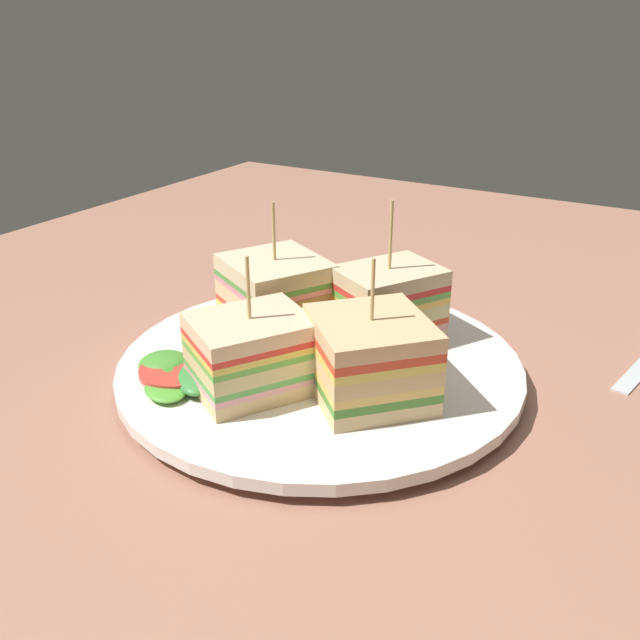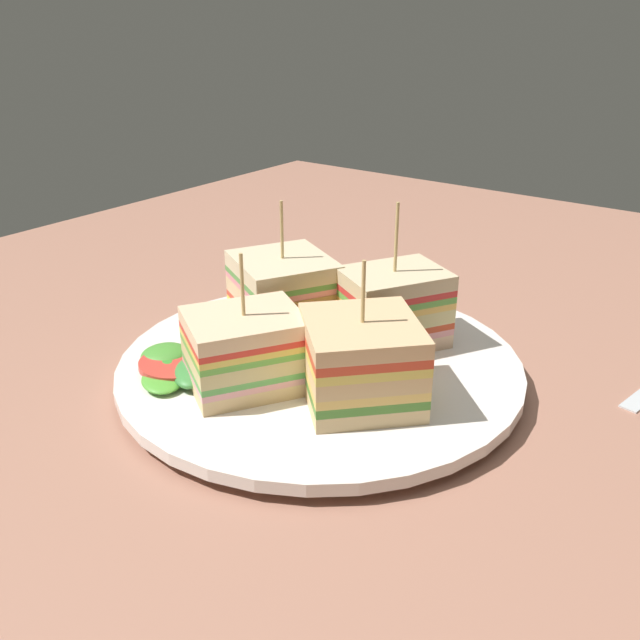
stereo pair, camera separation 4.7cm
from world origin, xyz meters
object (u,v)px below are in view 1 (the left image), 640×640
Objects in this scene: sandwich_wedge_1 at (252,354)px; sandwich_wedge_3 at (387,304)px; plate at (320,366)px; sandwich_wedge_0 at (276,295)px; sandwich_wedge_2 at (370,359)px; chip_pile at (327,337)px.

sandwich_wedge_3 reaches higher than sandwich_wedge_1.
sandwich_wedge_0 is at bearing -115.51° from plate.
plate is 6.66cm from sandwich_wedge_1.
sandwich_wedge_2 reaches higher than plate.
sandwich_wedge_3 is 5.60cm from chip_pile.
plate is at bearing 15.19° from sandwich_wedge_1.
sandwich_wedge_3 is (-5.33, 2.57, 3.35)cm from plate.
sandwich_wedge_1 is at bearing -16.50° from plate.
sandwich_wedge_0 is 9.01cm from sandwich_wedge_1.
sandwich_wedge_2 is 8.53cm from sandwich_wedge_3.
sandwich_wedge_1 reaches higher than chip_pile.
plate is 2.68× the size of sandwich_wedge_3.
sandwich_wedge_2 is 0.94× the size of sandwich_wedge_3.
plate is 3.04× the size of sandwich_wedge_1.
chip_pile is at bearing 7.06° from sandwich_wedge_0.
sandwich_wedge_1 reaches higher than plate.
sandwich_wedge_0 reaches higher than plate.
chip_pile is (2.27, 5.76, -1.13)cm from sandwich_wedge_0.
sandwich_wedge_3 reaches higher than sandwich_wedge_2.
sandwich_wedge_0 is 1.29× the size of chip_pile.
sandwich_wedge_2 is (-2.91, 6.92, 0.18)cm from sandwich_wedge_1.
sandwich_wedge_3 is at bearing 156.97° from chip_pile.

